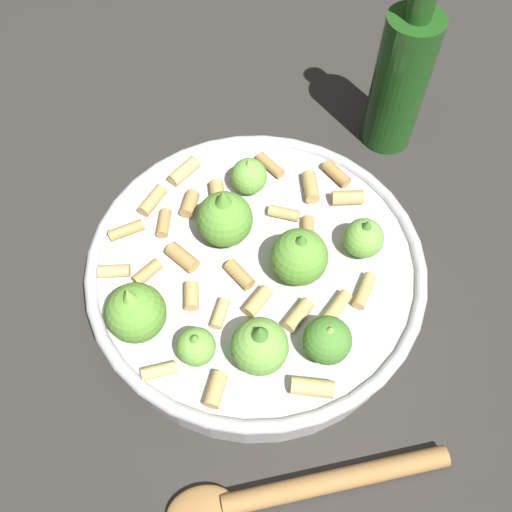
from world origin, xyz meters
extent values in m
plane|color=#2D2B28|center=(0.00, 0.00, 0.00)|extent=(2.40, 2.40, 0.00)
cylinder|color=#B7B7BC|center=(0.00, 0.00, 0.02)|extent=(0.28, 0.28, 0.05)
torus|color=#B7B7BC|center=(0.00, 0.00, 0.05)|extent=(0.29, 0.29, 0.01)
sphere|color=#609E38|center=(0.07, 0.08, 0.07)|extent=(0.05, 0.05, 0.05)
cone|color=#8CC64C|center=(0.07, 0.08, 0.10)|extent=(0.02, 0.02, 0.02)
sphere|color=#75B247|center=(0.02, 0.09, 0.06)|extent=(0.03, 0.03, 0.03)
cone|color=#609E38|center=(0.02, 0.09, 0.08)|extent=(0.01, 0.01, 0.01)
sphere|color=#609E38|center=(0.03, -0.02, 0.07)|extent=(0.05, 0.05, 0.05)
cone|color=#609E38|center=(0.03, -0.02, 0.10)|extent=(0.02, 0.02, 0.02)
sphere|color=#75B247|center=(-0.08, -0.04, 0.07)|extent=(0.03, 0.03, 0.03)
cone|color=#4C8933|center=(-0.08, -0.04, 0.08)|extent=(0.01, 0.01, 0.01)
sphere|color=#75B247|center=(0.03, -0.08, 0.06)|extent=(0.03, 0.03, 0.03)
cone|color=#8CC64C|center=(0.03, -0.08, 0.08)|extent=(0.01, 0.01, 0.01)
sphere|color=#609E38|center=(-0.04, 0.00, 0.07)|extent=(0.05, 0.05, 0.05)
cone|color=#4C8933|center=(-0.04, 0.00, 0.09)|extent=(0.02, 0.02, 0.02)
sphere|color=#75B247|center=(-0.02, 0.08, 0.07)|extent=(0.04, 0.04, 0.04)
cone|color=#4C8933|center=(-0.02, 0.08, 0.09)|extent=(0.02, 0.02, 0.02)
sphere|color=#4C8933|center=(-0.07, 0.06, 0.07)|extent=(0.04, 0.04, 0.04)
cone|color=#8CC64C|center=(-0.07, 0.06, 0.08)|extent=(0.02, 0.02, 0.01)
cylinder|color=tan|center=(-0.03, -0.09, 0.05)|extent=(0.02, 0.03, 0.01)
cylinder|color=tan|center=(0.12, 0.00, 0.05)|extent=(0.03, 0.03, 0.01)
cylinder|color=tan|center=(0.06, 0.01, 0.05)|extent=(0.03, 0.02, 0.01)
cylinder|color=tan|center=(-0.09, 0.01, 0.05)|extent=(0.02, 0.03, 0.01)
cylinder|color=tan|center=(0.04, 0.05, 0.05)|extent=(0.02, 0.02, 0.01)
cylinder|color=tan|center=(-0.07, 0.10, 0.05)|extent=(0.03, 0.02, 0.01)
cylinder|color=tan|center=(0.01, -0.10, 0.05)|extent=(0.03, 0.03, 0.01)
cylinder|color=tan|center=(-0.04, -0.04, 0.05)|extent=(0.02, 0.03, 0.01)
cylinder|color=tan|center=(-0.05, 0.04, 0.05)|extent=(0.02, 0.03, 0.01)
cylinder|color=tan|center=(0.11, -0.04, 0.05)|extent=(0.02, 0.03, 0.01)
cylinder|color=tan|center=(0.05, -0.06, 0.05)|extent=(0.02, 0.03, 0.01)
cylinder|color=tan|center=(0.08, 0.04, 0.05)|extent=(0.02, 0.03, 0.01)
cylinder|color=tan|center=(0.11, 0.04, 0.05)|extent=(0.03, 0.02, 0.01)
cylinder|color=tan|center=(-0.07, 0.03, 0.05)|extent=(0.02, 0.04, 0.01)
cylinder|color=tan|center=(-0.06, -0.08, 0.05)|extent=(0.03, 0.02, 0.01)
cylinder|color=tan|center=(-0.01, 0.04, 0.05)|extent=(0.02, 0.03, 0.01)
cylinder|color=tan|center=(0.09, -0.02, 0.05)|extent=(0.02, 0.03, 0.01)
cylinder|color=tan|center=(0.00, 0.12, 0.05)|extent=(0.01, 0.03, 0.01)
cylinder|color=tan|center=(-0.05, -0.11, 0.05)|extent=(0.03, 0.03, 0.01)
cylinder|color=tan|center=(0.01, 0.02, 0.05)|extent=(0.03, 0.02, 0.01)
cylinder|color=tan|center=(0.01, 0.06, 0.05)|extent=(0.01, 0.02, 0.01)
cylinder|color=tan|center=(-0.01, -0.05, 0.05)|extent=(0.03, 0.01, 0.01)
cylinder|color=tan|center=(0.09, -0.07, 0.05)|extent=(0.02, 0.03, 0.01)
cylinder|color=tan|center=(0.07, -0.04, 0.05)|extent=(0.01, 0.02, 0.01)
cylinder|color=tan|center=(0.05, 0.11, 0.05)|extent=(0.03, 0.02, 0.01)
cylinder|color=#1E4C19|center=(-0.09, -0.22, 0.07)|extent=(0.05, 0.05, 0.15)
cylinder|color=#1E4C19|center=(-0.09, -0.22, 0.16)|extent=(0.02, 0.02, 0.04)
cylinder|color=#9E703D|center=(-0.10, 0.15, 0.01)|extent=(0.16, 0.09, 0.02)
ellipsoid|color=#9E703D|center=(-0.01, 0.19, 0.01)|extent=(0.06, 0.06, 0.01)
camera|label=1|loc=(-0.06, 0.24, 0.45)|focal=39.34mm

